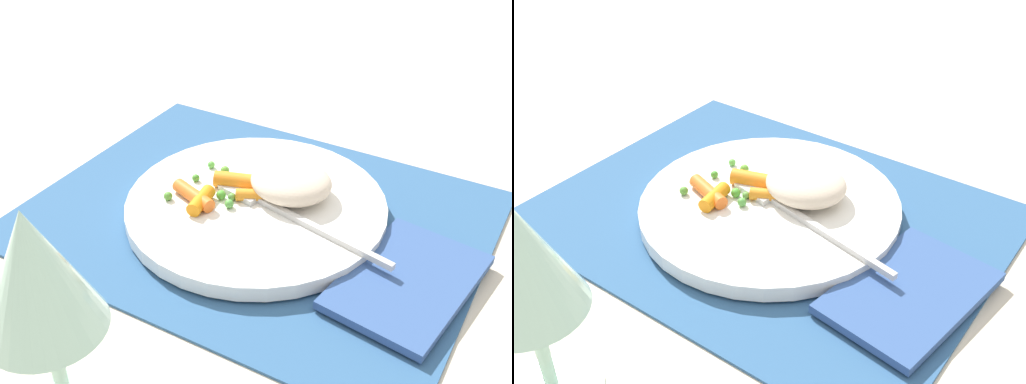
# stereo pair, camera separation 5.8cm
# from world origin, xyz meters

# --- Properties ---
(ground_plane) EXTENTS (2.40, 2.40, 0.00)m
(ground_plane) POSITION_xyz_m (0.00, 0.00, 0.00)
(ground_plane) COLOR beige
(placemat) EXTENTS (0.44, 0.34, 0.01)m
(placemat) POSITION_xyz_m (0.00, 0.00, 0.00)
(placemat) COLOR #2D5684
(placemat) RESTS_ON ground_plane
(plate) EXTENTS (0.26, 0.26, 0.02)m
(plate) POSITION_xyz_m (0.00, 0.00, 0.01)
(plate) COLOR white
(plate) RESTS_ON placemat
(rice_mound) EXTENTS (0.08, 0.07, 0.03)m
(rice_mound) POSITION_xyz_m (-0.03, -0.02, 0.04)
(rice_mound) COLOR beige
(rice_mound) RESTS_ON plate
(carrot_portion) EXTENTS (0.10, 0.08, 0.02)m
(carrot_portion) POSITION_xyz_m (0.03, 0.01, 0.03)
(carrot_portion) COLOR orange
(carrot_portion) RESTS_ON plate
(pea_scatter) EXTENTS (0.08, 0.08, 0.01)m
(pea_scatter) POSITION_xyz_m (0.03, 0.00, 0.03)
(pea_scatter) COLOR green
(pea_scatter) RESTS_ON plate
(fork) EXTENTS (0.20, 0.05, 0.01)m
(fork) POSITION_xyz_m (-0.04, 0.01, 0.02)
(fork) COLOR silver
(fork) RESTS_ON plate
(wine_glass) EXTENTS (0.08, 0.08, 0.17)m
(wine_glass) POSITION_xyz_m (-0.00, 0.27, 0.12)
(wine_glass) COLOR #B2E0CC
(wine_glass) RESTS_ON ground_plane
(napkin) EXTENTS (0.12, 0.16, 0.01)m
(napkin) POSITION_xyz_m (-0.17, 0.03, 0.01)
(napkin) COLOR #33518C
(napkin) RESTS_ON placemat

